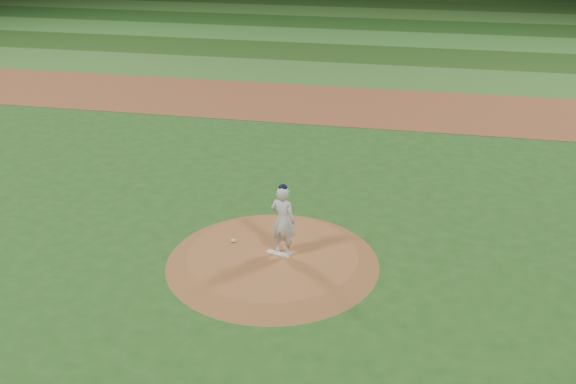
# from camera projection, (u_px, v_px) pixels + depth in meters

# --- Properties ---
(ground) EXTENTS (120.00, 120.00, 0.00)m
(ground) POSITION_uv_depth(u_px,v_px,m) (273.00, 262.00, 16.60)
(ground) COLOR #24541B
(ground) RESTS_ON ground
(infield_dirt_band) EXTENTS (70.00, 6.00, 0.02)m
(infield_dirt_band) POSITION_uv_depth(u_px,v_px,m) (340.00, 105.00, 29.05)
(infield_dirt_band) COLOR brown
(infield_dirt_band) RESTS_ON ground
(outfield_stripe_0) EXTENTS (70.00, 5.00, 0.02)m
(outfield_stripe_0) POSITION_uv_depth(u_px,v_px,m) (353.00, 75.00, 33.95)
(outfield_stripe_0) COLOR #377028
(outfield_stripe_0) RESTS_ON ground
(outfield_stripe_1) EXTENTS (70.00, 5.00, 0.02)m
(outfield_stripe_1) POSITION_uv_depth(u_px,v_px,m) (362.00, 54.00, 38.39)
(outfield_stripe_1) COLOR #224716
(outfield_stripe_1) RESTS_ON ground
(outfield_stripe_2) EXTENTS (70.00, 5.00, 0.02)m
(outfield_stripe_2) POSITION_uv_depth(u_px,v_px,m) (369.00, 38.00, 42.84)
(outfield_stripe_2) COLOR #35782B
(outfield_stripe_2) RESTS_ON ground
(outfield_stripe_3) EXTENTS (70.00, 5.00, 0.02)m
(outfield_stripe_3) POSITION_uv_depth(u_px,v_px,m) (375.00, 24.00, 47.29)
(outfield_stripe_3) COLOR #1D4B18
(outfield_stripe_3) RESTS_ON ground
(outfield_stripe_4) EXTENTS (70.00, 5.00, 0.02)m
(outfield_stripe_4) POSITION_uv_depth(u_px,v_px,m) (380.00, 13.00, 51.73)
(outfield_stripe_4) COLOR #366C27
(outfield_stripe_4) RESTS_ON ground
(outfield_stripe_5) EXTENTS (70.00, 5.00, 0.02)m
(outfield_stripe_5) POSITION_uv_depth(u_px,v_px,m) (384.00, 4.00, 56.18)
(outfield_stripe_5) COLOR #214817
(outfield_stripe_5) RESTS_ON ground
(pitchers_mound) EXTENTS (5.50, 5.50, 0.25)m
(pitchers_mound) POSITION_uv_depth(u_px,v_px,m) (273.00, 258.00, 16.55)
(pitchers_mound) COLOR #985B2F
(pitchers_mound) RESTS_ON ground
(pitching_rubber) EXTENTS (0.65, 0.32, 0.03)m
(pitching_rubber) POSITION_uv_depth(u_px,v_px,m) (278.00, 254.00, 16.48)
(pitching_rubber) COLOR silver
(pitching_rubber) RESTS_ON pitchers_mound
(rosin_bag) EXTENTS (0.14, 0.14, 0.08)m
(rosin_bag) POSITION_uv_depth(u_px,v_px,m) (233.00, 241.00, 17.06)
(rosin_bag) COLOR beige
(rosin_bag) RESTS_ON pitchers_mound
(pitcher_on_mound) EXTENTS (0.79, 0.63, 1.94)m
(pitcher_on_mound) POSITION_uv_depth(u_px,v_px,m) (283.00, 220.00, 16.13)
(pitcher_on_mound) COLOR silver
(pitcher_on_mound) RESTS_ON pitchers_mound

